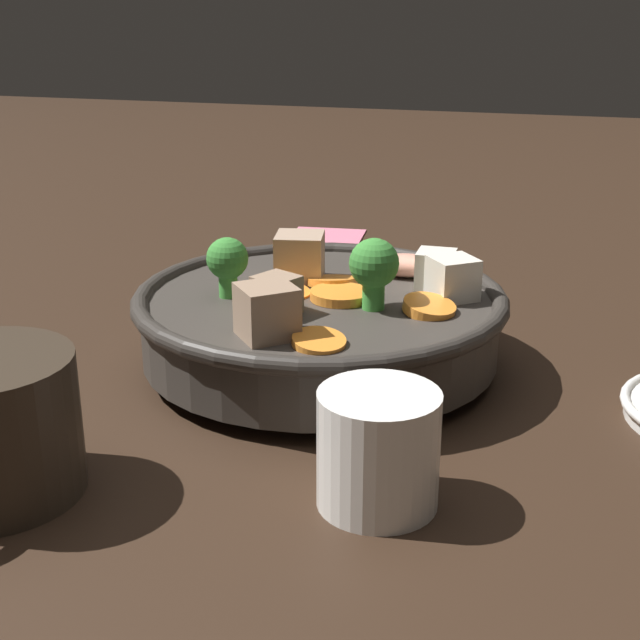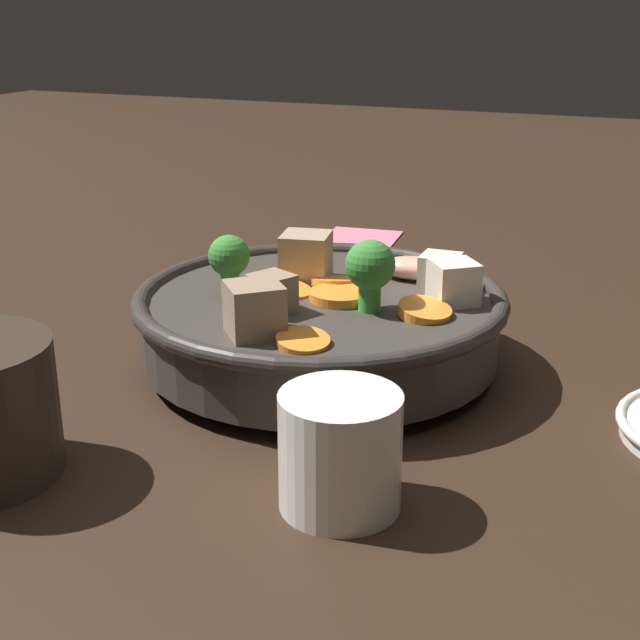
# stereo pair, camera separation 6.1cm
# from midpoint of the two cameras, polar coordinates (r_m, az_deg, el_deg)

# --- Properties ---
(ground_plane) EXTENTS (3.00, 3.00, 0.00)m
(ground_plane) POSITION_cam_midpoint_polar(r_m,az_deg,el_deg) (0.63, -2.81, -3.04)
(ground_plane) COLOR black
(stirfry_bowl) EXTENTS (0.26, 0.26, 0.10)m
(stirfry_bowl) POSITION_cam_midpoint_polar(r_m,az_deg,el_deg) (0.61, -2.81, 0.15)
(stirfry_bowl) COLOR #38332D
(stirfry_bowl) RESTS_ON ground_plane
(tea_cup) EXTENTS (0.06, 0.06, 0.06)m
(tea_cup) POSITION_cam_midpoint_polar(r_m,az_deg,el_deg) (0.45, -0.18, -8.30)
(tea_cup) COLOR white
(tea_cup) RESTS_ON ground_plane
(napkin) EXTENTS (0.12, 0.09, 0.00)m
(napkin) POSITION_cam_midpoint_polar(r_m,az_deg,el_deg) (0.95, -1.64, 5.08)
(napkin) COLOR #D16B84
(napkin) RESTS_ON ground_plane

